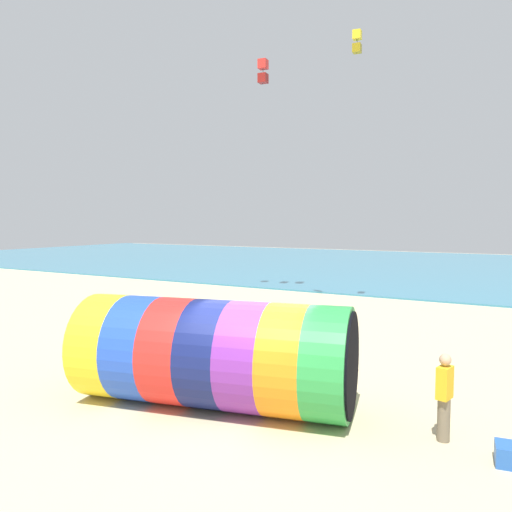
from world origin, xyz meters
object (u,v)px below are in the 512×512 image
Objects in this scene: giant_inflatable_tube at (214,353)px; cooler_box at (506,454)px; kite_red_box at (263,71)px; kite_yellow_box at (357,42)px; kite_handler at (444,397)px.

cooler_box is at bearing 2.46° from giant_inflatable_tube.
kite_yellow_box is at bearing -18.32° from kite_red_box.
giant_inflatable_tube is at bearing -85.13° from kite_yellow_box.
giant_inflatable_tube is at bearing -171.94° from kite_handler.
kite_handler is (4.89, 0.69, -0.35)m from giant_inflatable_tube.
giant_inflatable_tube is 6.10m from cooler_box.
kite_yellow_box is at bearing 118.88° from cooler_box.
kite_red_box is 2.58× the size of cooler_box.
kite_handler is at bearing -50.40° from kite_red_box.
kite_red_box reaches higher than giant_inflatable_tube.
kite_red_box is at bearing 115.01° from giant_inflatable_tube.
cooler_box is at bearing -48.72° from kite_red_box.
cooler_box is (13.06, -14.88, -12.18)m from kite_red_box.
kite_yellow_box reaches higher than giant_inflatable_tube.
giant_inflatable_tube is at bearing -64.99° from kite_red_box.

